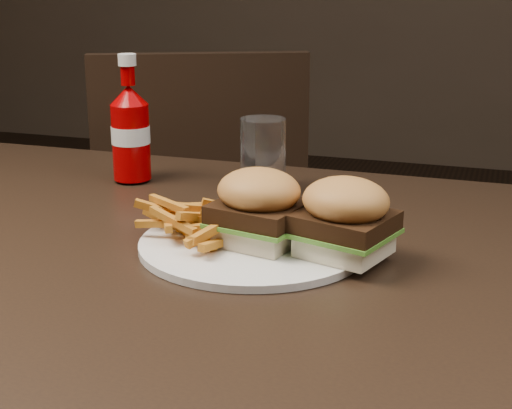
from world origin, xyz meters
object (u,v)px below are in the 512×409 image
(ketchup_bottle, at_px, (131,142))
(tumbler, at_px, (263,154))
(chair_far, at_px, (200,251))
(plate, at_px, (253,244))
(dining_table, at_px, (159,261))

(ketchup_bottle, xyz_separation_m, tumbler, (0.20, 0.01, -0.01))
(chair_far, relative_size, ketchup_bottle, 3.92)
(plate, distance_m, tumbler, 0.24)
(plate, relative_size, tumbler, 2.59)
(dining_table, height_order, chair_far, dining_table)
(plate, bearing_deg, ketchup_bottle, 140.40)
(dining_table, bearing_deg, plate, 12.14)
(plate, bearing_deg, tumbler, 105.09)
(chair_far, height_order, plate, plate)
(plate, bearing_deg, chair_far, 116.67)
(chair_far, xyz_separation_m, plate, (0.38, -0.76, 0.33))
(chair_far, distance_m, tumbler, 0.73)
(chair_far, bearing_deg, plate, 92.78)
(ketchup_bottle, height_order, tumbler, ketchup_bottle)
(ketchup_bottle, distance_m, tumbler, 0.20)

